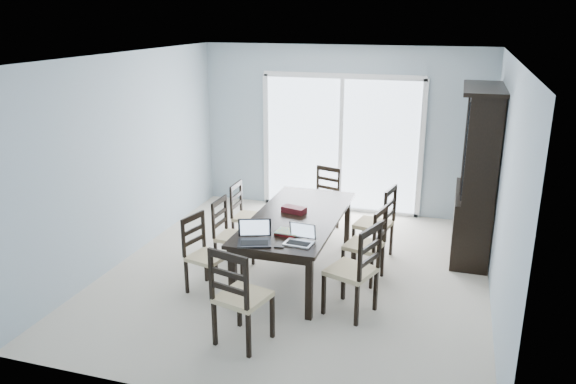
% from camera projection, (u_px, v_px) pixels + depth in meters
% --- Properties ---
extents(floor, '(5.00, 5.00, 0.00)m').
position_uv_depth(floor, '(297.00, 273.00, 6.89)').
color(floor, beige).
rests_on(floor, ground).
extents(ceiling, '(5.00, 5.00, 0.00)m').
position_uv_depth(ceiling, '(298.00, 56.00, 6.10)').
color(ceiling, white).
rests_on(ceiling, back_wall).
extents(back_wall, '(4.50, 0.02, 2.60)m').
position_uv_depth(back_wall, '(342.00, 130.00, 8.77)').
color(back_wall, '#9CAEBA').
rests_on(back_wall, floor).
extents(wall_left, '(0.02, 5.00, 2.60)m').
position_uv_depth(wall_left, '(127.00, 157.00, 7.12)').
color(wall_left, '#9CAEBA').
rests_on(wall_left, floor).
extents(wall_right, '(0.02, 5.00, 2.60)m').
position_uv_depth(wall_right, '(504.00, 188.00, 5.87)').
color(wall_right, '#9CAEBA').
rests_on(wall_right, floor).
extents(balcony, '(4.50, 2.00, 0.10)m').
position_uv_depth(balcony, '(351.00, 194.00, 10.10)').
color(balcony, gray).
rests_on(balcony, ground).
extents(railing, '(4.50, 0.06, 1.10)m').
position_uv_depth(railing, '(362.00, 149.00, 10.82)').
color(railing, '#99999E').
rests_on(railing, balcony).
extents(dining_table, '(1.00, 2.20, 0.75)m').
position_uv_depth(dining_table, '(297.00, 222.00, 6.69)').
color(dining_table, black).
rests_on(dining_table, floor).
extents(china_hutch, '(0.50, 1.38, 2.20)m').
position_uv_depth(china_hutch, '(477.00, 176.00, 7.14)').
color(china_hutch, black).
rests_on(china_hutch, floor).
extents(sliding_door, '(2.52, 0.05, 2.18)m').
position_uv_depth(sliding_door, '(341.00, 144.00, 8.82)').
color(sliding_door, silver).
rests_on(sliding_door, floor).
extents(chair_left_near, '(0.48, 0.47, 1.03)m').
position_uv_depth(chair_left_near, '(201.00, 245.00, 6.34)').
color(chair_left_near, black).
rests_on(chair_left_near, floor).
extents(chair_left_mid, '(0.41, 0.40, 1.03)m').
position_uv_depth(chair_left_mid, '(227.00, 227.00, 6.90)').
color(chair_left_mid, black).
rests_on(chair_left_mid, floor).
extents(chair_left_far, '(0.39, 0.38, 1.01)m').
position_uv_depth(chair_left_far, '(243.00, 208.00, 7.59)').
color(chair_left_far, black).
rests_on(chair_left_far, floor).
extents(chair_right_near, '(0.58, 0.57, 1.18)m').
position_uv_depth(chair_right_near, '(360.00, 261.00, 5.76)').
color(chair_right_near, black).
rests_on(chair_right_near, floor).
extents(chair_right_mid, '(0.49, 0.48, 1.06)m').
position_uv_depth(chair_right_mid, '(371.00, 237.00, 6.53)').
color(chair_right_mid, black).
rests_on(chair_right_mid, floor).
extents(chair_right_far, '(0.51, 0.50, 1.13)m').
position_uv_depth(chair_right_far, '(381.00, 215.00, 7.12)').
color(chair_right_far, black).
rests_on(chair_right_far, floor).
extents(chair_end_near, '(0.54, 0.55, 1.17)m').
position_uv_depth(chair_end_near, '(236.00, 288.00, 5.20)').
color(chair_end_near, black).
rests_on(chair_end_near, floor).
extents(chair_end_far, '(0.50, 0.51, 1.06)m').
position_uv_depth(chair_end_far, '(325.00, 192.00, 8.20)').
color(chair_end_far, black).
rests_on(chair_end_far, floor).
extents(laptop_dark, '(0.41, 0.34, 0.24)m').
position_uv_depth(laptop_dark, '(254.00, 239.00, 5.83)').
color(laptop_dark, black).
rests_on(laptop_dark, dining_table).
extents(laptop_silver, '(0.31, 0.23, 0.20)m').
position_uv_depth(laptop_silver, '(299.00, 240.00, 5.83)').
color(laptop_silver, '#B9B9BC').
rests_on(laptop_silver, dining_table).
extents(book_stack, '(0.27, 0.21, 0.04)m').
position_uv_depth(book_stack, '(287.00, 233.00, 6.10)').
color(book_stack, maroon).
rests_on(book_stack, dining_table).
extents(cell_phone, '(0.11, 0.06, 0.01)m').
position_uv_depth(cell_phone, '(279.00, 247.00, 5.77)').
color(cell_phone, black).
rests_on(cell_phone, dining_table).
extents(game_box, '(0.31, 0.20, 0.07)m').
position_uv_depth(game_box, '(294.00, 210.00, 6.77)').
color(game_box, '#4F0F1C').
rests_on(game_box, dining_table).
extents(hot_tub, '(1.93, 1.76, 0.92)m').
position_uv_depth(hot_tub, '(303.00, 160.00, 10.35)').
color(hot_tub, maroon).
rests_on(hot_tub, balcony).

